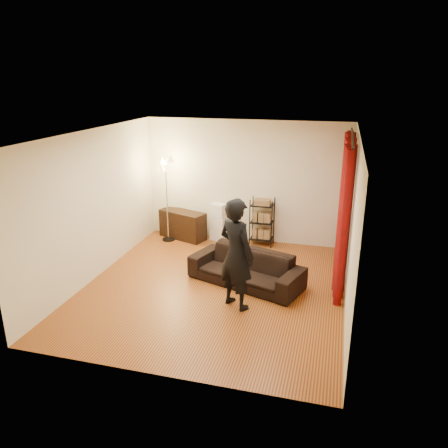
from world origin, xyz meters
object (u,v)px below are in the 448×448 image
(storage_boxes, at_px, (219,222))
(floor_lamp, at_px, (167,200))
(sofa, at_px, (246,268))
(wire_shelf, at_px, (262,222))
(media_cabinet, at_px, (183,225))
(person, at_px, (236,254))

(storage_boxes, relative_size, floor_lamp, 0.45)
(sofa, distance_m, wire_shelf, 1.98)
(wire_shelf, distance_m, floor_lamp, 2.17)
(media_cabinet, height_order, storage_boxes, storage_boxes)
(floor_lamp, bearing_deg, sofa, -37.76)
(sofa, height_order, person, person)
(sofa, bearing_deg, wire_shelf, 110.98)
(person, xyz_separation_m, floor_lamp, (-2.20, 2.53, 0.04))
(wire_shelf, xyz_separation_m, floor_lamp, (-2.11, -0.28, 0.42))
(media_cabinet, xyz_separation_m, wire_shelf, (1.83, 0.06, 0.21))
(person, xyz_separation_m, wire_shelf, (-0.09, 2.81, -0.38))
(sofa, xyz_separation_m, media_cabinet, (-1.91, 1.91, 0.02))
(sofa, distance_m, media_cabinet, 2.69)
(storage_boxes, xyz_separation_m, wire_shelf, (1.00, -0.03, 0.10))
(sofa, relative_size, media_cabinet, 1.88)
(media_cabinet, bearing_deg, sofa, -24.84)
(person, height_order, storage_boxes, person)
(media_cabinet, bearing_deg, wire_shelf, 22.12)
(sofa, bearing_deg, floor_lamp, 161.08)
(floor_lamp, bearing_deg, person, -49.01)
(sofa, xyz_separation_m, storage_boxes, (-1.07, 2.00, 0.13))
(media_cabinet, distance_m, wire_shelf, 1.84)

